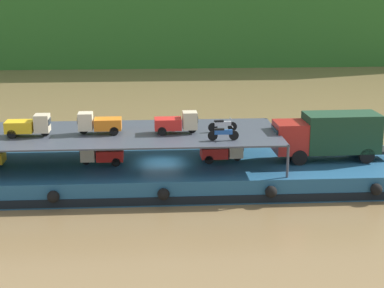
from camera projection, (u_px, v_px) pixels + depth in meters
ground_plane at (162, 184)px, 40.28m from camera, size 400.00×400.00×0.00m
cargo_barge at (162, 173)px, 40.05m from camera, size 31.87×8.79×1.50m
covered_lorry at (329, 135)px, 40.03m from camera, size 7.90×2.45×3.10m
cargo_rack at (102, 134)px, 39.13m from camera, size 22.67×7.42×2.00m
mini_truck_lower_aft at (101, 154)px, 39.30m from camera, size 2.74×1.20×1.38m
mini_truck_lower_mid at (223, 151)px, 39.97m from camera, size 2.78×1.27×1.38m
mini_truck_upper_mid at (29, 125)px, 38.27m from camera, size 2.76×1.23×1.38m
mini_truck_upper_fore at (99, 123)px, 38.88m from camera, size 2.75×1.22×1.38m
mini_truck_upper_bow at (177, 123)px, 39.02m from camera, size 2.75×1.22×1.38m
motorcycle_upper_port at (223, 133)px, 37.35m from camera, size 1.90×0.55×0.87m
motorcycle_upper_centre at (222, 125)px, 39.51m from camera, size 1.90×0.55×0.87m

